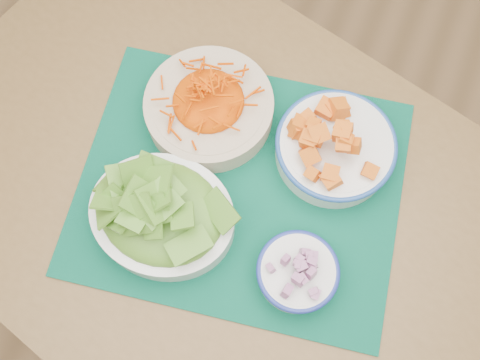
# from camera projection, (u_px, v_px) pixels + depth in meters

# --- Properties ---
(ground) EXTENTS (4.00, 4.00, 0.00)m
(ground) POSITION_uv_depth(u_px,v_px,m) (323.00, 320.00, 1.56)
(ground) COLOR #AA8152
(ground) RESTS_ON ground
(table) EXTENTS (1.29, 1.02, 0.75)m
(table) POSITION_uv_depth(u_px,v_px,m) (228.00, 214.00, 1.00)
(table) COLOR brown
(table) RESTS_ON ground
(placemat) EXTENTS (0.60, 0.52, 0.00)m
(placemat) POSITION_uv_depth(u_px,v_px,m) (240.00, 186.00, 0.90)
(placemat) COLOR #003224
(placemat) RESTS_ON table
(carrot_bowl) EXTENTS (0.23, 0.23, 0.09)m
(carrot_bowl) POSITION_uv_depth(u_px,v_px,m) (209.00, 104.00, 0.91)
(carrot_bowl) COLOR #C5B092
(carrot_bowl) RESTS_ON placemat
(squash_bowl) EXTENTS (0.26, 0.26, 0.09)m
(squash_bowl) POSITION_uv_depth(u_px,v_px,m) (336.00, 144.00, 0.88)
(squash_bowl) COLOR silver
(squash_bowl) RESTS_ON placemat
(lettuce_bowl) EXTENTS (0.25, 0.21, 0.11)m
(lettuce_bowl) POSITION_uv_depth(u_px,v_px,m) (161.00, 212.00, 0.83)
(lettuce_bowl) COLOR white
(lettuce_bowl) RESTS_ON placemat
(onion_bowl) EXTENTS (0.15, 0.15, 0.07)m
(onion_bowl) POSITION_uv_depth(u_px,v_px,m) (298.00, 272.00, 0.82)
(onion_bowl) COLOR silver
(onion_bowl) RESTS_ON placemat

